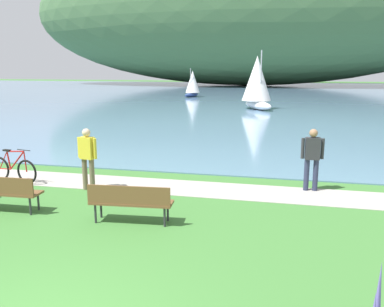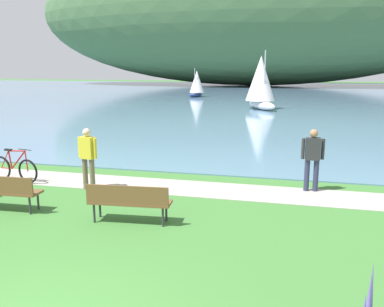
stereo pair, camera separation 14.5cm
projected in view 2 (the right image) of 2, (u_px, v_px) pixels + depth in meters
The scene contains 10 objects.
bay_water at pixel (267, 94), 50.96m from camera, with size 180.00×80.00×0.04m, color #5B7F9E.
distant_hillside at pixel (253, 9), 72.74m from camera, with size 81.81×28.00×26.99m, color #42663D.
shoreline_path at pixel (175, 187), 11.52m from camera, with size 60.00×1.50×0.01m, color #A39E93.
park_bench_near_camera at pixel (129, 200), 8.78m from camera, with size 1.83×0.63×0.88m.
park_bench_further_along at pixel (1, 189), 9.54m from camera, with size 1.82×0.56×0.88m.
bicycle_leaning_near_bench at pixel (15, 168), 12.04m from camera, with size 1.75×0.38×1.01m.
person_at_shoreline at pixel (312, 156), 10.97m from camera, with size 0.61×0.26×1.71m.
person_on_the_grass at pixel (88, 155), 11.12m from camera, with size 0.60×0.29×1.71m.
sailboat_nearest_to_shore at pixel (197, 83), 46.01m from camera, with size 2.02×2.83×3.20m.
sailboat_mid_bay at pixel (261, 82), 32.29m from camera, with size 3.23×3.90×4.57m.
Camera 2 is at (3.10, -3.61, 3.32)m, focal length 38.22 mm.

